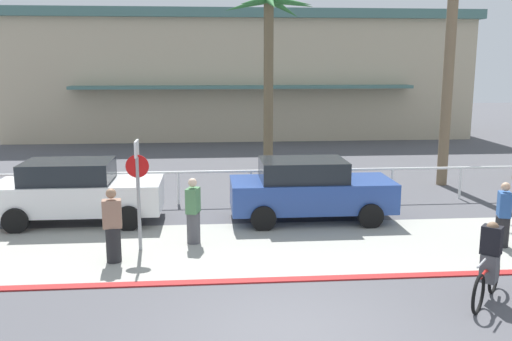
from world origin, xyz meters
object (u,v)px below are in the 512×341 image
object	(u,v)px
stop_sign_bike_lane	(138,179)
pedestrian_1	(113,229)
palm_tree_0	(269,37)
cyclist_red_0	(489,264)
car_white_1	(77,191)
pedestrian_2	(193,214)
car_blue_2	(309,189)
pedestrian_0	(503,218)

from	to	relation	value
stop_sign_bike_lane	pedestrian_1	size ratio (longest dim) A/B	1.55
palm_tree_0	cyclist_red_0	distance (m)	12.63
car_white_1	pedestrian_1	xyz separation A→B (m)	(1.48, -3.26, -0.11)
cyclist_red_0	pedestrian_2	world-z (taller)	pedestrian_2
pedestrian_2	palm_tree_0	bearing A→B (deg)	71.23
car_white_1	car_blue_2	world-z (taller)	same
palm_tree_0	pedestrian_1	distance (m)	10.86
stop_sign_bike_lane	car_blue_2	size ratio (longest dim) A/B	0.58
stop_sign_bike_lane	cyclist_red_0	world-z (taller)	stop_sign_bike_lane
car_blue_2	pedestrian_1	world-z (taller)	car_blue_2
cyclist_red_0	pedestrian_1	xyz separation A→B (m)	(-7.10, 2.56, 0.06)
pedestrian_1	pedestrian_2	world-z (taller)	pedestrian_1
palm_tree_0	cyclist_red_0	xyz separation A→B (m)	(2.77, -11.47, -4.50)
cyclist_red_0	pedestrian_2	xyz separation A→B (m)	(-5.41, 3.71, 0.04)
car_white_1	palm_tree_0	bearing A→B (deg)	44.26
car_blue_2	palm_tree_0	bearing A→B (deg)	94.55
cyclist_red_0	pedestrian_0	bearing A→B (deg)	57.73
stop_sign_bike_lane	pedestrian_2	world-z (taller)	stop_sign_bike_lane
car_white_1	pedestrian_0	size ratio (longest dim) A/B	2.82
palm_tree_0	car_blue_2	distance (m)	7.38
cyclist_red_0	pedestrian_0	size ratio (longest dim) A/B	0.96
car_white_1	pedestrian_0	bearing A→B (deg)	-16.00
pedestrian_2	pedestrian_1	bearing A→B (deg)	-145.61
stop_sign_bike_lane	pedestrian_0	world-z (taller)	stop_sign_bike_lane
car_white_1	car_blue_2	size ratio (longest dim) A/B	1.00
palm_tree_0	pedestrian_1	xyz separation A→B (m)	(-4.33, -8.92, -4.43)
stop_sign_bike_lane	car_white_1	size ratio (longest dim) A/B	0.58
stop_sign_bike_lane	pedestrian_2	distance (m)	1.59
stop_sign_bike_lane	palm_tree_0	world-z (taller)	palm_tree_0
car_white_1	pedestrian_1	size ratio (longest dim) A/B	2.67
pedestrian_0	car_blue_2	bearing A→B (deg)	146.91
car_white_1	pedestrian_2	world-z (taller)	car_white_1
pedestrian_0	cyclist_red_0	bearing A→B (deg)	-122.27
car_white_1	stop_sign_bike_lane	bearing A→B (deg)	-52.01
palm_tree_0	pedestrian_2	bearing A→B (deg)	-108.77
pedestrian_0	pedestrian_1	size ratio (longest dim) A/B	0.95
car_blue_2	pedestrian_0	bearing A→B (deg)	-33.09
palm_tree_0	pedestrian_0	size ratio (longest dim) A/B	4.28
stop_sign_bike_lane	pedestrian_2	size ratio (longest dim) A/B	1.60
car_blue_2	car_white_1	bearing A→B (deg)	177.19
pedestrian_0	palm_tree_0	bearing A→B (deg)	117.88
car_white_1	pedestrian_0	xyz separation A→B (m)	(10.37, -2.97, -0.16)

